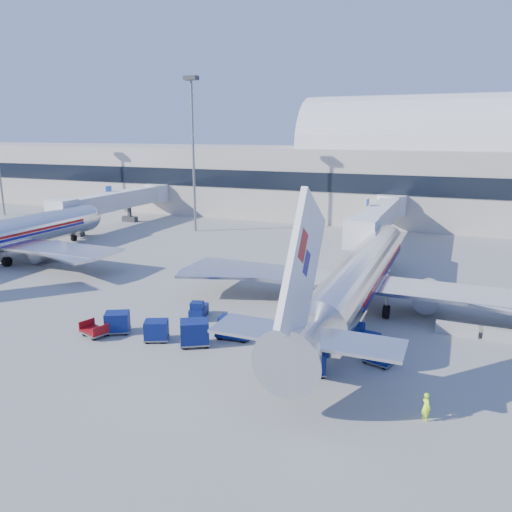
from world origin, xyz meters
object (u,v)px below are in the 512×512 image
at_px(cart_open_red, 94,332).
at_px(mast_west, 193,132).
at_px(tug_right, 362,335).
at_px(jetbridge_near, 380,216).
at_px(airliner_main, 358,277).
at_px(cart_train_a, 195,332).
at_px(jetbridge_mid, 120,200).
at_px(tug_lead, 233,329).
at_px(tug_left, 198,310).
at_px(ramp_worker, 426,407).
at_px(cart_train_b, 156,330).
at_px(cart_solo_far, 379,352).
at_px(cart_train_c, 117,322).
at_px(cart_solo_near, 312,363).
at_px(barrier_near, 457,329).
at_px(barrier_mid, 506,336).

bearing_deg(cart_open_red, mast_west, 126.44).
bearing_deg(tug_right, cart_open_red, -151.25).
xyz_separation_m(jetbridge_near, cart_open_red, (-14.44, -39.47, -3.56)).
distance_m(airliner_main, cart_train_a, 14.99).
xyz_separation_m(jetbridge_mid, tug_lead, (37.20, -35.86, -3.16)).
height_order(jetbridge_mid, tug_lead, jetbridge_mid).
height_order(tug_lead, tug_left, tug_lead).
bearing_deg(jetbridge_mid, tug_left, -45.27).
relative_size(tug_lead, tug_left, 1.06).
distance_m(cart_open_red, ramp_worker, 23.69).
relative_size(tug_right, cart_train_b, 1.13).
bearing_deg(cart_solo_far, airliner_main, 126.77).
distance_m(jetbridge_mid, tug_lead, 51.77).
relative_size(tug_left, cart_solo_far, 1.17).
height_order(cart_train_b, ramp_worker, ramp_worker).
height_order(cart_train_c, cart_solo_near, cart_train_c).
distance_m(jetbridge_near, cart_open_red, 42.17).
xyz_separation_m(barrier_near, cart_train_b, (-20.11, -9.57, 0.37)).
relative_size(jetbridge_near, cart_solo_far, 12.86).
bearing_deg(airliner_main, tug_right, -75.67).
height_order(mast_west, cart_open_red, mast_west).
xyz_separation_m(tug_right, tug_left, (-13.32, 0.04, 0.01)).
relative_size(tug_left, cart_open_red, 1.11).
distance_m(tug_lead, tug_left, 5.14).
relative_size(cart_train_a, cart_solo_near, 1.26).
height_order(cart_open_red, ramp_worker, ramp_worker).
xyz_separation_m(airliner_main, cart_solo_near, (-0.22, -12.85, -2.13)).
relative_size(jetbridge_near, cart_solo_near, 13.20).
height_order(barrier_near, cart_train_b, cart_train_b).
height_order(airliner_main, mast_west, mast_west).
relative_size(tug_lead, cart_train_c, 1.17).
bearing_deg(tug_left, mast_west, 15.12).
xyz_separation_m(mast_west, tug_right, (31.76, -32.38, -14.12)).
distance_m(tug_lead, cart_solo_near, 7.72).
distance_m(airliner_main, cart_train_b, 17.23).
relative_size(mast_west, cart_open_red, 9.98).
xyz_separation_m(cart_train_b, cart_solo_near, (11.89, -0.78, -0.03)).
bearing_deg(jetbridge_near, barrier_mid, -64.56).
relative_size(airliner_main, tug_left, 14.86).
distance_m(jetbridge_mid, cart_train_c, 47.93).
relative_size(barrier_near, cart_train_a, 1.15).
bearing_deg(cart_train_a, cart_solo_far, -21.41).
relative_size(airliner_main, cart_solo_far, 17.42).
bearing_deg(jetbridge_near, cart_train_a, -100.07).
bearing_deg(mast_west, tug_left, -60.31).
bearing_deg(cart_open_red, barrier_mid, 38.38).
xyz_separation_m(tug_right, cart_train_a, (-10.91, -4.83, 0.31)).
bearing_deg(cart_solo_far, ramp_worker, -42.69).
distance_m(airliner_main, cart_train_c, 19.81).
relative_size(jetbridge_mid, cart_solo_near, 13.20).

